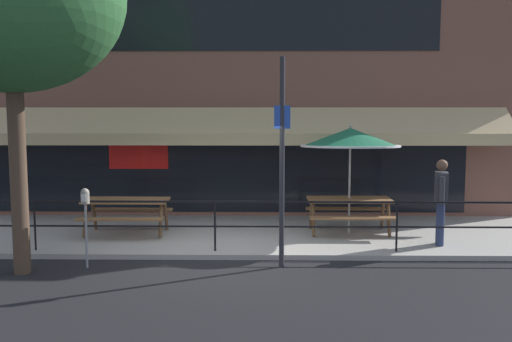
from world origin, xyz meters
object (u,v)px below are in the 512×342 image
Objects in this scene: picnic_table_left at (126,207)px; patio_umbrella_centre at (350,138)px; picnic_table_centre at (349,206)px; parking_meter_near at (85,204)px; pedestrian_walking at (441,197)px; street_sign_pole at (282,161)px.

patio_umbrella_centre is (4.84, 0.20, 1.47)m from picnic_table_left.
parking_meter_near is (-4.98, -2.51, 0.44)m from picnic_table_centre.
parking_meter_near is (-0.14, -2.32, 0.44)m from picnic_table_left.
picnic_table_centre is at bearing -90.00° from patio_umbrella_centre.
patio_umbrella_centre is at bearing 146.73° from pedestrian_walking.
street_sign_pole is at bearing 1.81° from parking_meter_near.
patio_umbrella_centre is 0.64× the size of street_sign_pole.
picnic_table_left is 1.05× the size of pedestrian_walking.
pedestrian_walking is at bearing -33.27° from patio_umbrella_centre.
patio_umbrella_centre reaches higher than picnic_table_centre.
street_sign_pole reaches higher than patio_umbrella_centre.
picnic_table_left is 2.37m from parking_meter_near.
street_sign_pole is (-1.54, -2.41, 1.20)m from picnic_table_centre.
pedestrian_walking is 1.20× the size of parking_meter_near.
patio_umbrella_centre reaches higher than pedestrian_walking.
pedestrian_walking is at bearing 22.55° from street_sign_pole.
picnic_table_centre is 1.47m from patio_umbrella_centre.
picnic_table_centre is 5.60m from parking_meter_near.
picnic_table_left is at bearing -177.65° from patio_umbrella_centre.
picnic_table_centre is at bearing 146.82° from pedestrian_walking.
pedestrian_walking is at bearing -33.18° from picnic_table_centre.
pedestrian_walking is (1.65, -1.08, -1.12)m from patio_umbrella_centre.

